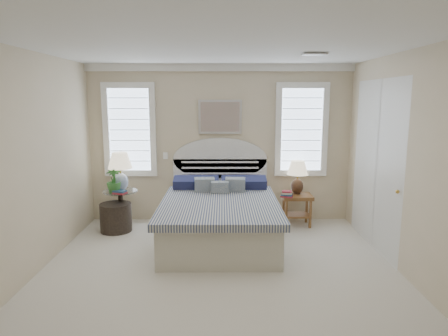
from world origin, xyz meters
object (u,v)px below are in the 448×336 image
bed (220,215)px  lamp_left (120,167)px  nightstand_right (297,203)px  floor_pot (116,217)px  side_table_left (121,205)px  lamp_right (298,173)px

bed → lamp_left: bearing=159.8°
nightstand_right → floor_pot: bearing=-174.4°
side_table_left → floor_pot: side_table_left is taller
floor_pot → lamp_left: (0.06, 0.20, 0.79)m
lamp_left → floor_pot: bearing=-105.3°
bed → floor_pot: size_ratio=4.51×
lamp_right → nightstand_right: bearing=-98.0°
side_table_left → nightstand_right: bearing=1.9°
side_table_left → nightstand_right: size_ratio=1.19×
nightstand_right → lamp_left: (-2.93, -0.09, 0.64)m
bed → lamp_right: bearing=30.8°
floor_pot → bed: bearing=-13.3°
bed → lamp_left: 1.85m
nightstand_right → lamp_left: lamp_left is taller
lamp_left → lamp_right: bearing=3.5°
nightstand_right → floor_pot: (-2.99, -0.29, -0.16)m
bed → nightstand_right: (1.30, 0.69, 0.00)m
bed → nightstand_right: bed is taller
side_table_left → lamp_left: size_ratio=0.98×
nightstand_right → lamp_right: lamp_right is taller
nightstand_right → lamp_left: bearing=-178.2°
nightstand_right → bed: bearing=-152.0°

